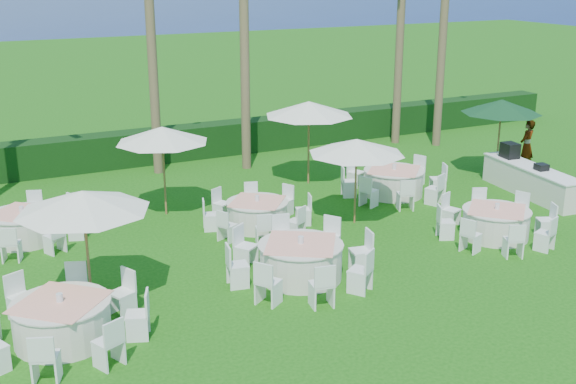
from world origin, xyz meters
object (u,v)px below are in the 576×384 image
object	(u,v)px
banquet_table_a	(62,320)
banquet_table_f	(394,182)
banquet_table_d	(23,226)
umbrella_c	(162,135)
banquet_table_e	(257,213)
umbrella_b	(357,147)
staff_person	(527,146)
buffet_table	(530,180)
banquet_table_b	(301,260)
umbrella_a	(83,201)
umbrella_d	(309,109)
banquet_table_c	(496,222)
umbrella_green	(502,106)

from	to	relation	value
banquet_table_a	banquet_table_f	bearing A→B (deg)	23.87
banquet_table_d	umbrella_c	world-z (taller)	umbrella_c
banquet_table_d	banquet_table_e	xyz separation A→B (m)	(5.90, -1.78, -0.02)
umbrella_b	staff_person	size ratio (longest dim) A/B	1.48
banquet_table_a	banquet_table_f	xyz separation A→B (m)	(10.94, 4.84, -0.00)
banquet_table_e	buffet_table	bearing A→B (deg)	-7.40
banquet_table_a	banquet_table_b	world-z (taller)	banquet_table_b
banquet_table_b	umbrella_a	bearing A→B (deg)	170.66
umbrella_d	buffet_table	distance (m)	7.32
banquet_table_e	banquet_table_f	size ratio (longest dim) A/B	0.92
banquet_table_b	banquet_table_c	world-z (taller)	banquet_table_b
umbrella_green	buffet_table	bearing A→B (deg)	-102.49
banquet_table_a	umbrella_d	distance (m)	11.77
banquet_table_a	staff_person	bearing A→B (deg)	17.04
banquet_table_b	banquet_table_c	xyz separation A→B (m)	(5.83, 0.03, -0.04)
banquet_table_b	banquet_table_c	distance (m)	5.84
banquet_table_a	banquet_table_e	distance (m)	7.20
banquet_table_e	umbrella_green	world-z (taller)	umbrella_green
banquet_table_e	umbrella_c	xyz separation A→B (m)	(-1.94, 2.16, 1.97)
banquet_table_c	umbrella_green	bearing A→B (deg)	48.07
banquet_table_d	banquet_table_e	size ratio (longest dim) A/B	1.04
banquet_table_f	umbrella_b	xyz separation A→B (m)	(-2.44, -1.66, 1.77)
banquet_table_f	umbrella_a	world-z (taller)	umbrella_a
umbrella_c	buffet_table	xyz separation A→B (m)	(10.79, -3.31, -1.87)
banquet_table_a	banquet_table_b	distance (m)	5.46
umbrella_green	umbrella_c	bearing A→B (deg)	173.60
banquet_table_e	umbrella_green	bearing A→B (deg)	5.49
banquet_table_d	banquet_table_f	size ratio (longest dim) A/B	0.95
umbrella_a	staff_person	bearing A→B (deg)	13.49
banquet_table_b	banquet_table_c	size ratio (longest dim) A/B	1.13
banquet_table_b	umbrella_green	world-z (taller)	umbrella_green
banquet_table_f	umbrella_c	bearing A→B (deg)	168.59
banquet_table_c	umbrella_a	world-z (taller)	umbrella_a
banquet_table_a	umbrella_green	xyz separation A→B (m)	(15.23, 4.98, 1.99)
banquet_table_a	umbrella_green	distance (m)	16.15
banquet_table_f	umbrella_green	xyz separation A→B (m)	(4.29, 0.14, 1.99)
banquet_table_f	buffet_table	xyz separation A→B (m)	(3.84, -1.90, 0.06)
banquet_table_e	umbrella_c	distance (m)	3.51
banquet_table_f	buffet_table	distance (m)	4.28
banquet_table_a	banquet_table_c	distance (m)	11.28
banquet_table_f	banquet_table_d	bearing A→B (deg)	174.62
staff_person	banquet_table_d	bearing A→B (deg)	-24.38
umbrella_c	banquet_table_a	bearing A→B (deg)	-122.56
banquet_table_c	banquet_table_d	bearing A→B (deg)	154.77
umbrella_d	umbrella_a	bearing A→B (deg)	-144.97
banquet_table_f	umbrella_green	world-z (taller)	umbrella_green
umbrella_b	staff_person	distance (m)	8.48
banquet_table_b	banquet_table_f	distance (m)	6.99
umbrella_green	banquet_table_b	bearing A→B (deg)	-155.63
banquet_table_d	banquet_table_c	bearing A→B (deg)	-25.23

